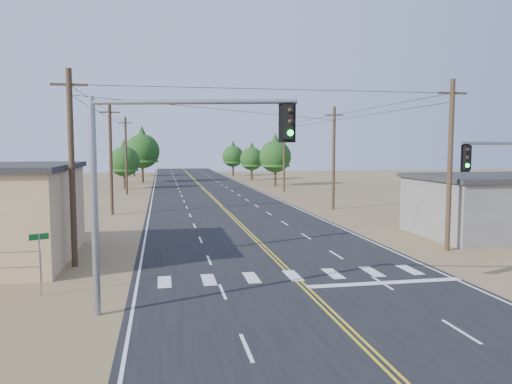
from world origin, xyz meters
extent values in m
plane|color=#92754E|center=(0.00, 0.00, 0.00)|extent=(220.00, 220.00, 0.00)
cube|color=black|center=(0.00, 30.00, 0.01)|extent=(15.00, 200.00, 0.02)
cylinder|color=gray|center=(-11.50, 9.00, 0.75)|extent=(0.06, 0.06, 1.50)
cylinder|color=#4C3826|center=(-10.50, 12.00, 5.00)|extent=(0.30, 0.30, 10.00)
cube|color=#4C3826|center=(-10.50, 12.00, 9.20)|extent=(1.80, 0.12, 0.12)
cylinder|color=#4C3826|center=(-10.50, 32.00, 5.00)|extent=(0.30, 0.30, 10.00)
cube|color=#4C3826|center=(-10.50, 32.00, 9.20)|extent=(1.80, 0.12, 0.12)
cylinder|color=#4C3826|center=(-10.50, 52.00, 5.00)|extent=(0.30, 0.30, 10.00)
cube|color=#4C3826|center=(-10.50, 52.00, 9.20)|extent=(1.80, 0.12, 0.12)
cylinder|color=#4C3826|center=(10.50, 12.00, 5.00)|extent=(0.30, 0.30, 10.00)
cube|color=#4C3826|center=(10.50, 12.00, 9.20)|extent=(1.80, 0.12, 0.12)
cylinder|color=#4C3826|center=(10.50, 32.00, 5.00)|extent=(0.30, 0.30, 10.00)
cube|color=#4C3826|center=(10.50, 32.00, 9.20)|extent=(1.80, 0.12, 0.12)
cylinder|color=#4C3826|center=(10.50, 52.00, 5.00)|extent=(0.30, 0.30, 10.00)
cube|color=#4C3826|center=(10.50, 52.00, 9.20)|extent=(1.80, 0.12, 0.12)
cylinder|color=gray|center=(-8.43, 4.00, 3.78)|extent=(0.26, 0.26, 7.55)
cylinder|color=gray|center=(-8.43, 4.00, 7.55)|extent=(0.19, 0.19, 0.65)
cylinder|color=gray|center=(-4.93, 3.12, 7.66)|extent=(7.04, 1.93, 0.17)
cube|color=black|center=(-1.75, 2.32, 6.96)|extent=(0.45, 0.41, 1.19)
sphere|color=black|center=(-1.70, 2.13, 7.34)|extent=(0.22, 0.22, 0.22)
sphere|color=black|center=(-1.70, 2.13, 6.96)|extent=(0.22, 0.22, 0.22)
sphere|color=#0CE533|center=(-1.70, 2.13, 6.58)|extent=(0.22, 0.22, 0.22)
cylinder|color=gray|center=(8.30, 4.05, 6.26)|extent=(5.43, 1.40, 0.14)
cube|color=black|center=(5.86, 3.48, 5.68)|extent=(0.36, 0.33, 0.97)
sphere|color=black|center=(5.83, 3.32, 5.99)|extent=(0.18, 0.18, 0.18)
sphere|color=black|center=(5.83, 3.32, 5.68)|extent=(0.18, 0.18, 0.18)
sphere|color=#0CE533|center=(5.83, 3.32, 5.37)|extent=(0.18, 0.18, 0.18)
cylinder|color=gray|center=(-11.00, 6.86, 1.28)|extent=(0.06, 0.06, 2.57)
cube|color=#0D5E1E|center=(-11.00, 6.86, 2.46)|extent=(0.71, 0.35, 0.26)
cylinder|color=#3F2D1E|center=(-11.34, 60.51, 1.32)|extent=(0.40, 0.40, 2.64)
cone|color=#124214|center=(-11.34, 60.51, 4.98)|extent=(4.10, 4.10, 4.69)
sphere|color=#124214|center=(-11.34, 60.51, 4.03)|extent=(4.39, 4.39, 4.39)
cylinder|color=#3F2D1E|center=(-9.24, 73.37, 1.77)|extent=(0.43, 0.43, 3.54)
cone|color=#124214|center=(-9.24, 73.37, 6.69)|extent=(5.51, 5.51, 6.30)
sphere|color=#124214|center=(-9.24, 73.37, 5.41)|extent=(5.91, 5.91, 5.91)
cylinder|color=#3F2D1E|center=(-11.64, 92.56, 1.35)|extent=(0.39, 0.39, 2.69)
cone|color=#124214|center=(-11.64, 92.56, 5.09)|extent=(4.19, 4.19, 4.79)
sphere|color=#124214|center=(-11.64, 92.56, 4.12)|extent=(4.49, 4.49, 4.49)
cylinder|color=#3F2D1E|center=(11.67, 62.52, 1.51)|extent=(0.42, 0.42, 3.02)
cone|color=#124214|center=(11.67, 62.52, 5.71)|extent=(4.71, 4.71, 5.38)
sphere|color=#124214|center=(11.67, 62.52, 4.62)|extent=(5.04, 5.04, 5.04)
cylinder|color=#3F2D1E|center=(10.51, 77.08, 1.29)|extent=(0.42, 0.42, 2.58)
cone|color=#124214|center=(10.51, 77.08, 4.86)|extent=(4.01, 4.01, 4.58)
sphere|color=#124214|center=(10.51, 77.08, 3.93)|extent=(4.29, 4.29, 4.29)
cylinder|color=#3F2D1E|center=(9.00, 91.12, 1.37)|extent=(0.44, 0.44, 2.73)
cone|color=#124214|center=(9.00, 91.12, 5.16)|extent=(4.25, 4.25, 4.86)
sphere|color=#124214|center=(9.00, 91.12, 4.17)|extent=(4.55, 4.55, 4.55)
camera|label=1|loc=(-6.05, -14.46, 6.09)|focal=35.00mm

